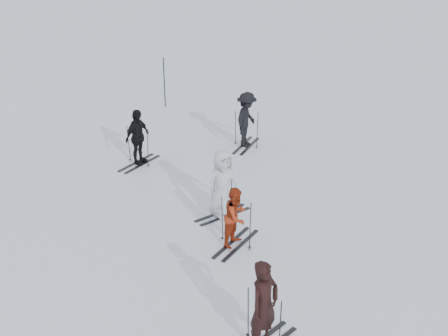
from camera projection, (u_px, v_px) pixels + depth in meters
name	position (u px, v px, depth m)	size (l,w,h in m)	color
ground	(217.00, 215.00, 15.64)	(120.00, 120.00, 0.00)	silver
skier_near_dark	(264.00, 307.00, 10.45)	(0.68, 0.45, 1.88)	black
skier_red	(236.00, 217.00, 13.92)	(0.75, 0.59, 1.55)	maroon
skier_grey	(223.00, 184.00, 15.25)	(0.93, 0.61, 1.91)	#B9BDC3
skier_uphill_left	(138.00, 138.00, 18.53)	(1.10, 0.46, 1.87)	black
skier_uphill_far	(247.00, 120.00, 19.98)	(1.28, 0.74, 1.98)	black
skis_near_dark	(264.00, 320.00, 10.58)	(0.92, 1.75, 1.27)	black
skis_red	(236.00, 222.00, 13.97)	(0.95, 1.80, 1.31)	black
skis_grey	(223.00, 195.00, 15.38)	(0.92, 1.75, 1.27)	black
skis_uphill_left	(138.00, 145.00, 18.64)	(0.97, 1.84, 1.34)	black
skis_uphill_far	(246.00, 128.00, 20.11)	(0.99, 1.87, 1.36)	black
piste_marker	(164.00, 82.00, 24.23)	(0.05, 0.05, 2.17)	black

